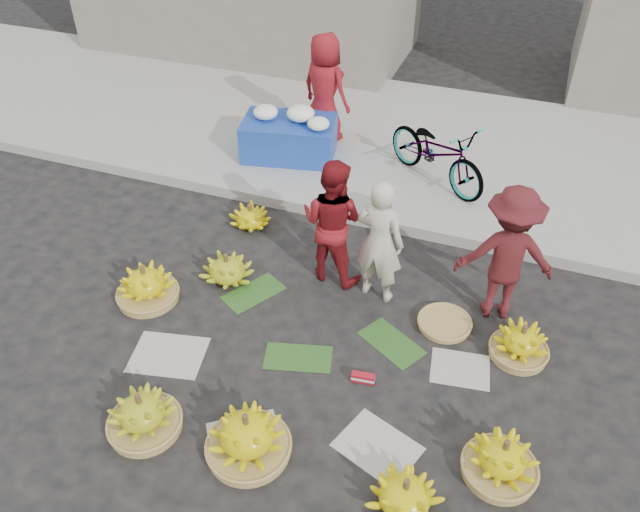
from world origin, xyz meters
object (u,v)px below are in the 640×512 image
(vendor_cream, at_px, (380,242))
(bicycle, at_px, (437,152))
(banana_bunch_4, at_px, (502,460))
(banana_bunch_0, at_px, (146,285))
(flower_table, at_px, (290,136))

(vendor_cream, xyz_separation_m, bicycle, (0.13, 2.30, -0.15))
(banana_bunch_4, bearing_deg, banana_bunch_0, 167.69)
(flower_table, bearing_deg, banana_bunch_0, -107.58)
(vendor_cream, bearing_deg, bicycle, -84.42)
(banana_bunch_0, xyz_separation_m, vendor_cream, (2.27, 0.91, 0.52))
(flower_table, relative_size, bicycle, 0.84)
(banana_bunch_0, height_order, flower_table, flower_table)
(banana_bunch_0, relative_size, vendor_cream, 0.53)
(vendor_cream, distance_m, flower_table, 3.01)
(bicycle, bearing_deg, banana_bunch_4, -126.80)
(banana_bunch_0, xyz_separation_m, flower_table, (0.34, 3.20, 0.23))
(bicycle, bearing_deg, vendor_cream, -149.22)
(flower_table, bearing_deg, vendor_cream, -61.39)
(vendor_cream, xyz_separation_m, flower_table, (-1.93, 2.29, -0.29))
(banana_bunch_4, distance_m, flower_table, 5.32)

